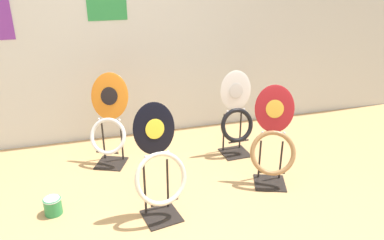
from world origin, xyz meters
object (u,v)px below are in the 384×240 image
object	(u,v)px
toilet_seat_display_jazz_black	(159,166)
toilet_seat_display_orange_sun	(109,123)
toilet_seat_display_white_plain	(236,118)
toilet_seat_display_crimson_swirl	(273,140)
paint_can	(53,205)

from	to	relation	value
toilet_seat_display_jazz_black	toilet_seat_display_orange_sun	distance (m)	1.05
toilet_seat_display_white_plain	toilet_seat_display_crimson_swirl	world-z (taller)	toilet_seat_display_crimson_swirl
toilet_seat_display_jazz_black	toilet_seat_display_white_plain	distance (m)	1.29
toilet_seat_display_crimson_swirl	toilet_seat_display_orange_sun	size ratio (longest dim) A/B	1.00
paint_can	toilet_seat_display_jazz_black	bearing A→B (deg)	-18.24
toilet_seat_display_crimson_swirl	paint_can	bearing A→B (deg)	177.99
toilet_seat_display_crimson_swirl	paint_can	xyz separation A→B (m)	(-1.91, 0.07, -0.36)
toilet_seat_display_white_plain	paint_can	bearing A→B (deg)	-163.04
toilet_seat_display_white_plain	toilet_seat_display_crimson_swirl	distance (m)	0.63
toilet_seat_display_crimson_swirl	paint_can	world-z (taller)	toilet_seat_display_crimson_swirl
toilet_seat_display_orange_sun	paint_can	bearing A→B (deg)	-126.50
toilet_seat_display_jazz_black	paint_can	xyz separation A→B (m)	(-0.83, 0.27, -0.38)
toilet_seat_display_jazz_black	toilet_seat_display_white_plain	size ratio (longest dim) A/B	1.06
toilet_seat_display_orange_sun	toilet_seat_display_crimson_swirl	bearing A→B (deg)	-30.17
toilet_seat_display_jazz_black	paint_can	bearing A→B (deg)	161.76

